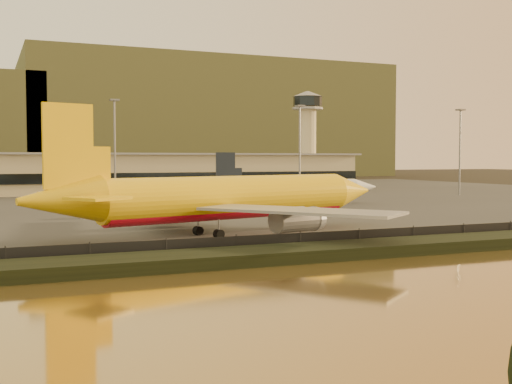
% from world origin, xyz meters
% --- Properties ---
extents(ground, '(900.00, 900.00, 0.00)m').
position_xyz_m(ground, '(0.00, 0.00, 0.00)').
color(ground, black).
rests_on(ground, ground).
extents(embankment, '(320.00, 7.00, 1.40)m').
position_xyz_m(embankment, '(0.00, -17.00, 0.70)').
color(embankment, black).
rests_on(embankment, ground).
extents(tarmac, '(320.00, 220.00, 0.20)m').
position_xyz_m(tarmac, '(0.00, 95.00, 0.10)').
color(tarmac, '#2D2D2D').
rests_on(tarmac, ground).
extents(perimeter_fence, '(300.00, 0.05, 2.20)m').
position_xyz_m(perimeter_fence, '(0.00, -13.00, 1.30)').
color(perimeter_fence, black).
rests_on(perimeter_fence, tarmac).
extents(terminal_building, '(202.00, 25.00, 12.60)m').
position_xyz_m(terminal_building, '(-14.52, 125.55, 6.25)').
color(terminal_building, '#C9B78B').
rests_on(terminal_building, tarmac).
extents(control_tower, '(11.20, 11.20, 35.50)m').
position_xyz_m(control_tower, '(70.00, 131.00, 21.66)').
color(control_tower, '#C9B78B').
rests_on(control_tower, tarmac).
extents(apron_light_masts, '(152.20, 12.20, 25.40)m').
position_xyz_m(apron_light_masts, '(15.00, 75.00, 15.70)').
color(apron_light_masts, slate).
rests_on(apron_light_masts, tarmac).
extents(distant_hills, '(470.00, 160.00, 70.00)m').
position_xyz_m(distant_hills, '(-20.74, 340.00, 31.39)').
color(distant_hills, '#63653A').
rests_on(distant_hills, ground).
extents(dhl_cargo_jet, '(57.51, 55.17, 17.38)m').
position_xyz_m(dhl_cargo_jet, '(-8.36, 5.26, 5.39)').
color(dhl_cargo_jet, '#ECB80C').
rests_on(dhl_cargo_jet, tarmac).
extents(white_narrowbody_jet, '(42.65, 41.39, 12.25)m').
position_xyz_m(white_narrowbody_jet, '(27.69, 56.38, 3.86)').
color(white_narrowbody_jet, white).
rests_on(white_narrowbody_jet, tarmac).
extents(gse_vehicle_yellow, '(4.02, 1.88, 1.79)m').
position_xyz_m(gse_vehicle_yellow, '(18.35, 30.36, 1.10)').
color(gse_vehicle_yellow, '#ECB80C').
rests_on(gse_vehicle_yellow, tarmac).
extents(gse_vehicle_white, '(4.31, 2.83, 1.79)m').
position_xyz_m(gse_vehicle_white, '(-21.80, 39.16, 1.09)').
color(gse_vehicle_white, white).
rests_on(gse_vehicle_white, tarmac).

